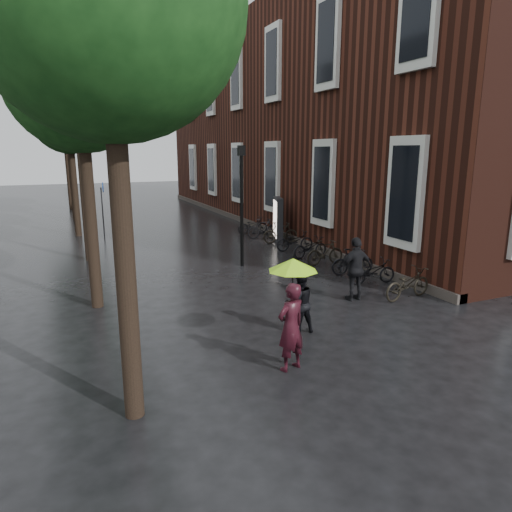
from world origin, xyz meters
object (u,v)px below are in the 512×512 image
pedestrian_walking (356,269)px  parked_bicycles (309,246)px  ad_lightbox (278,220)px  lamp_post (242,194)px  person_burgundy (291,327)px  person_black (300,303)px

pedestrian_walking → parked_bicycles: 5.65m
ad_lightbox → lamp_post: (-3.39, -3.80, 1.67)m
person_burgundy → person_black: (1.10, 1.64, -0.16)m
person_burgundy → lamp_post: lamp_post is taller
person_burgundy → person_black: size_ratio=1.21×
person_burgundy → ad_lightbox: (5.65, 12.13, 0.16)m
person_burgundy → pedestrian_walking: (3.81, 3.16, 0.04)m
person_black → parked_bicycles: bearing=-117.9°
person_burgundy → parked_bicycles: person_burgundy is taller
ad_lightbox → pedestrian_walking: bearing=-82.9°
pedestrian_walking → lamp_post: bearing=-73.5°
parked_bicycles → pedestrian_walking: bearing=-106.1°
pedestrian_walking → lamp_post: lamp_post is taller
pedestrian_walking → lamp_post: size_ratio=0.42×
person_burgundy → ad_lightbox: ad_lightbox is taller
person_black → pedestrian_walking: (2.71, 1.51, 0.20)m
pedestrian_walking → person_black: bearing=29.0°
parked_bicycles → person_burgundy: bearing=-122.1°
person_black → ad_lightbox: size_ratio=0.70×
ad_lightbox → parked_bicycles: bearing=-75.8°
person_black → lamp_post: (1.16, 6.68, 1.99)m
person_black → ad_lightbox: (4.55, 10.48, 0.32)m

